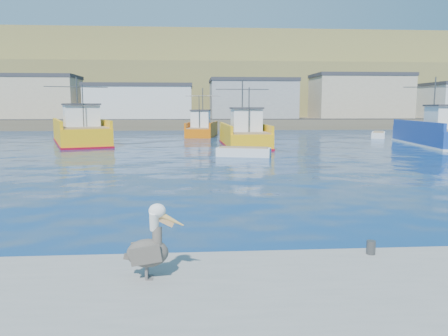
% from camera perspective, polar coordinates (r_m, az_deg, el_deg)
% --- Properties ---
extents(ground, '(260.00, 260.00, 0.00)m').
position_cam_1_polar(ground, '(12.96, -0.04, -8.65)').
color(ground, '#072354').
rests_on(ground, ground).
extents(dock_bollards, '(36.20, 0.20, 0.30)m').
position_cam_1_polar(dock_bollards, '(9.61, 5.08, -10.62)').
color(dock_bollards, '#4C4C4C').
rests_on(dock_bollards, dock).
extents(far_shore, '(200.00, 81.00, 24.00)m').
position_cam_1_polar(far_shore, '(121.71, -3.80, 10.46)').
color(far_shore, brown).
rests_on(far_shore, ground).
extents(trawler_yellow_a, '(8.90, 14.51, 6.83)m').
position_cam_1_polar(trawler_yellow_a, '(46.77, -18.27, 4.49)').
color(trawler_yellow_a, '#FFB210').
rests_on(trawler_yellow_a, ground).
extents(trawler_yellow_b, '(5.19, 11.04, 6.47)m').
position_cam_1_polar(trawler_yellow_b, '(41.78, 2.64, 4.30)').
color(trawler_yellow_b, '#FFB210').
rests_on(trawler_yellow_b, ground).
extents(trawler_blue, '(6.27, 13.37, 6.72)m').
position_cam_1_polar(trawler_blue, '(47.13, 26.27, 4.03)').
color(trawler_blue, navy).
rests_on(trawler_blue, ground).
extents(boat_orange, '(4.53, 8.79, 6.09)m').
position_cam_1_polar(boat_orange, '(55.58, -2.93, 5.23)').
color(boat_orange, '#DD6007').
rests_on(boat_orange, ground).
extents(skiff_mid, '(4.25, 2.45, 0.87)m').
position_cam_1_polar(skiff_mid, '(32.92, 2.59, 2.00)').
color(skiff_mid, silver).
rests_on(skiff_mid, ground).
extents(skiff_far, '(3.10, 4.43, 0.91)m').
position_cam_1_polar(skiff_far, '(56.16, 19.52, 4.05)').
color(skiff_far, silver).
rests_on(skiff_far, ground).
extents(pelican, '(1.16, 0.51, 1.43)m').
position_cam_1_polar(pelican, '(8.43, -9.68, -10.10)').
color(pelican, '#595451').
rests_on(pelican, dock).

